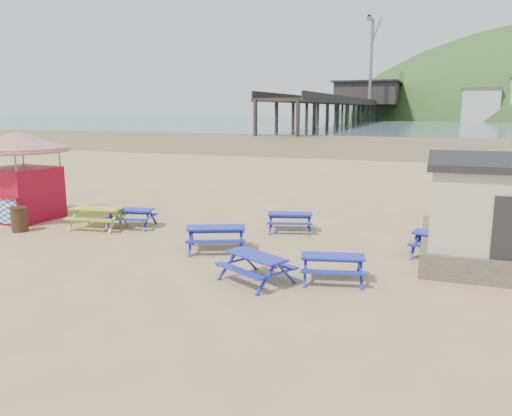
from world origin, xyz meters
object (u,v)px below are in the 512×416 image
at_px(picnic_table_blue_a, 131,218).
at_px(picnic_table_blue_b, 290,222).
at_px(picnic_table_yellow, 98,218).
at_px(ice_cream_kiosk, 20,164).
at_px(litter_bin, 19,219).

relative_size(picnic_table_blue_a, picnic_table_blue_b, 1.00).
bearing_deg(picnic_table_yellow, picnic_table_blue_a, 20.62).
distance_m(ice_cream_kiosk, litter_bin, 2.92).
height_order(picnic_table_blue_b, ice_cream_kiosk, ice_cream_kiosk).
distance_m(picnic_table_blue_a, picnic_table_yellow, 1.27).
relative_size(picnic_table_yellow, ice_cream_kiosk, 0.47).
height_order(ice_cream_kiosk, litter_bin, ice_cream_kiosk).
relative_size(picnic_table_blue_b, picnic_table_yellow, 0.93).
bearing_deg(ice_cream_kiosk, litter_bin, -44.40).
xyz_separation_m(picnic_table_blue_b, ice_cream_kiosk, (-11.14, -1.74, 1.98)).
relative_size(picnic_table_blue_a, picnic_table_yellow, 0.93).
distance_m(picnic_table_blue_b, picnic_table_yellow, 7.48).
distance_m(picnic_table_blue_a, picnic_table_blue_b, 6.24).
bearing_deg(ice_cream_kiosk, picnic_table_blue_b, 14.50).
bearing_deg(picnic_table_yellow, litter_bin, -157.34).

